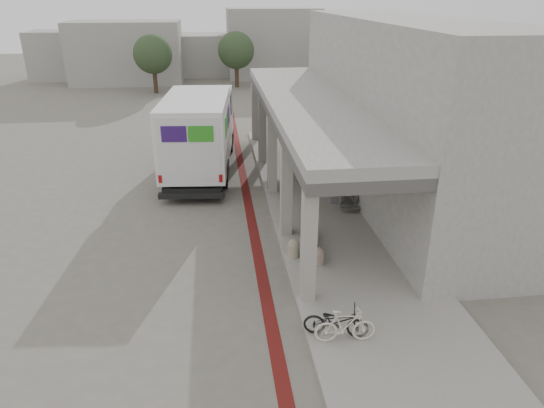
{
  "coord_description": "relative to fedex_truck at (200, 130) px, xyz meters",
  "views": [
    {
      "loc": [
        -0.21,
        -14.53,
        7.87
      ],
      "look_at": [
        1.52,
        -0.31,
        1.6
      ],
      "focal_mm": 32.0,
      "sensor_mm": 36.0,
      "label": 1
    }
  ],
  "objects": [
    {
      "name": "bike_lane_stripe",
      "position": [
        1.9,
        -5.79,
        -1.97
      ],
      "size": [
        0.35,
        40.0,
        0.01
      ],
      "primitive_type": "cube",
      "color": "#591411",
      "rests_on": "ground"
    },
    {
      "name": "bicycle_black",
      "position": [
        3.4,
        -12.94,
        -1.44
      ],
      "size": [
        1.68,
        0.95,
        0.83
      ],
      "primitive_type": "imported",
      "rotation": [
        0.0,
        0.0,
        1.31
      ],
      "color": "black",
      "rests_on": "sidewalk"
    },
    {
      "name": "tree_right",
      "position": [
        10.9,
        21.21,
        1.21
      ],
      "size": [
        3.2,
        3.2,
        4.8
      ],
      "color": "#38281C",
      "rests_on": "ground"
    },
    {
      "name": "tree_left",
      "position": [
        -4.1,
        20.21,
        1.21
      ],
      "size": [
        3.2,
        3.2,
        4.8
      ],
      "color": "#38281C",
      "rests_on": "ground"
    },
    {
      "name": "distant_backdrop",
      "position": [
        -1.94,
        28.09,
        0.73
      ],
      "size": [
        28.0,
        10.0,
        6.5
      ],
      "color": "gray",
      "rests_on": "ground"
    },
    {
      "name": "tree_mid",
      "position": [
        2.9,
        22.21,
        1.21
      ],
      "size": [
        3.2,
        3.2,
        4.8
      ],
      "color": "#38281C",
      "rests_on": "ground"
    },
    {
      "name": "bicycle_cream",
      "position": [
        3.57,
        -13.19,
        -1.41
      ],
      "size": [
        1.51,
        0.49,
        0.9
      ],
      "primitive_type": "imported",
      "rotation": [
        0.0,
        0.0,
        1.52
      ],
      "color": "beige",
      "rests_on": "sidewalk"
    },
    {
      "name": "fedex_truck",
      "position": [
        0.0,
        0.0,
        0.0
      ],
      "size": [
        3.43,
        8.89,
        3.71
      ],
      "rotation": [
        0.0,
        0.0,
        -0.09
      ],
      "color": "black",
      "rests_on": "ground"
    },
    {
      "name": "sidewalk",
      "position": [
        4.9,
        -7.79,
        -1.92
      ],
      "size": [
        4.4,
        28.0,
        0.12
      ],
      "primitive_type": "cube",
      "color": "gray",
      "rests_on": "ground"
    },
    {
      "name": "bench",
      "position": [
        3.61,
        -8.57,
        -1.52
      ],
      "size": [
        0.69,
        2.03,
        0.47
      ],
      "rotation": [
        0.0,
        0.0,
        -0.13
      ],
      "color": "slate",
      "rests_on": "sidewalk"
    },
    {
      "name": "bollard_near",
      "position": [
        3.69,
        -9.52,
        -1.57
      ],
      "size": [
        0.38,
        0.38,
        0.56
      ],
      "color": "gray",
      "rests_on": "sidewalk"
    },
    {
      "name": "transit_building",
      "position": [
        7.73,
        -3.29,
        1.43
      ],
      "size": [
        7.6,
        17.0,
        7.0
      ],
      "color": "gray",
      "rests_on": "ground"
    },
    {
      "name": "bollard_far",
      "position": [
        3.0,
        -8.94,
        -1.56
      ],
      "size": [
        0.39,
        0.39,
        0.58
      ],
      "color": "gray",
      "rests_on": "sidewalk"
    },
    {
      "name": "ground",
      "position": [
        0.9,
        -7.79,
        -1.98
      ],
      "size": [
        120.0,
        120.0,
        0.0
      ],
      "primitive_type": "plane",
      "color": "#615C53",
      "rests_on": "ground"
    },
    {
      "name": "utility_cabinet",
      "position": [
        5.42,
        -4.78,
        -1.4
      ],
      "size": [
        0.53,
        0.63,
        0.91
      ],
      "primitive_type": "cube",
      "rotation": [
        0.0,
        0.0,
        -0.25
      ],
      "color": "slate",
      "rests_on": "sidewalk"
    }
  ]
}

